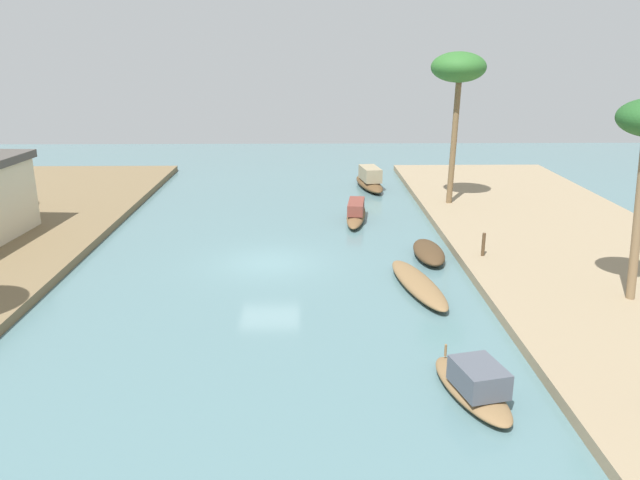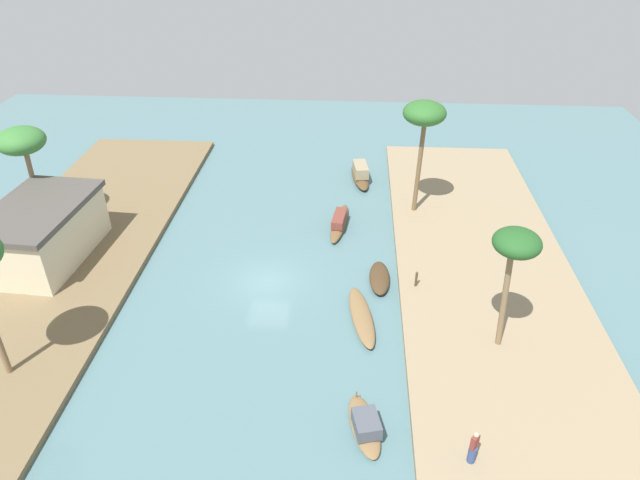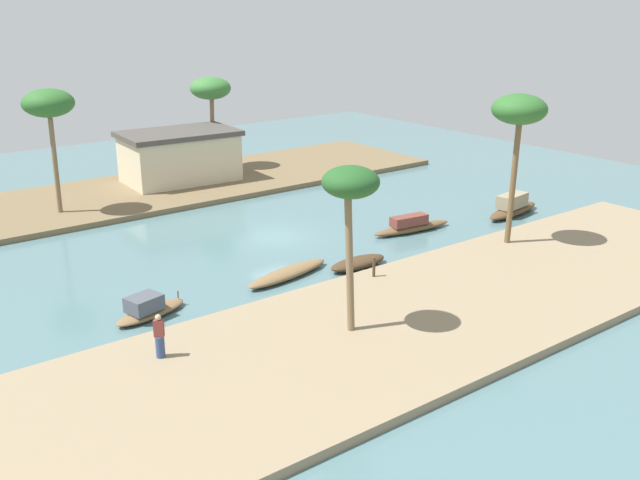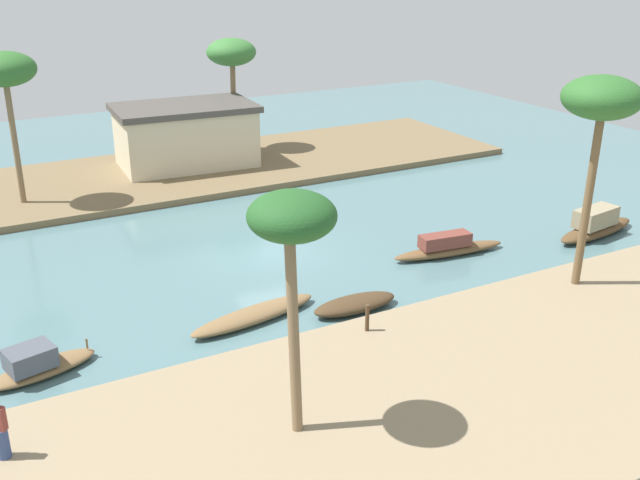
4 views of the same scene
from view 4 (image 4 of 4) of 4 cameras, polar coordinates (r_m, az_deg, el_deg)
name	(u,v)px [view 4 (image 4 of 4)]	position (r m, az deg, el deg)	size (l,w,h in m)	color
river_water	(267,252)	(33.11, -4.06, -0.91)	(67.24, 67.24, 0.00)	slate
riverbank_left	(454,395)	(22.99, 10.16, -11.56)	(40.83, 10.64, 0.36)	#937F60
riverbank_right	(172,174)	(44.76, -11.20, 4.98)	(40.83, 10.64, 0.36)	brown
sampan_with_tall_canopy	(448,247)	(32.99, 9.70, -0.55)	(5.38, 1.59, 1.01)	brown
sampan_midstream	(37,365)	(25.30, -20.70, -8.86)	(3.69, 1.95, 1.04)	brown
sampan_with_red_awning	(254,315)	(27.13, -5.05, -5.69)	(5.30, 2.02, 0.47)	brown
sampan_foreground	(355,304)	(27.75, 2.68, -4.90)	(3.37, 1.23, 0.54)	#47331E
sampan_near_left_bank	(596,225)	(36.95, 20.27, 1.05)	(5.18, 1.93, 1.38)	brown
person_on_near_bank	(1,433)	(21.18, -23.12, -13.34)	(0.48, 0.48, 1.73)	#33477A
mooring_post	(367,318)	(25.55, 3.62, -5.93)	(0.14, 0.14, 0.97)	#4C3823
palm_tree_left_near	(292,225)	(18.35, -2.14, 1.15)	(2.24, 2.24, 6.71)	#7F6647
palm_tree_left_far	(601,103)	(28.73, 20.62, 9.75)	(2.86, 2.86, 8.03)	brown
palm_tree_right_tall	(231,54)	(48.01, -6.76, 13.88)	(3.08, 3.08, 6.96)	#7F6647
palm_tree_right_short	(4,72)	(39.74, -22.91, 11.73)	(3.06, 3.06, 7.58)	#7F6647
riverside_building	(186,135)	(45.35, -10.19, 7.89)	(8.39, 5.57, 3.61)	beige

